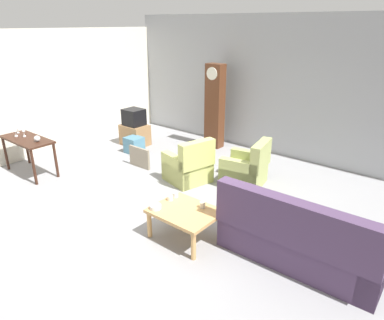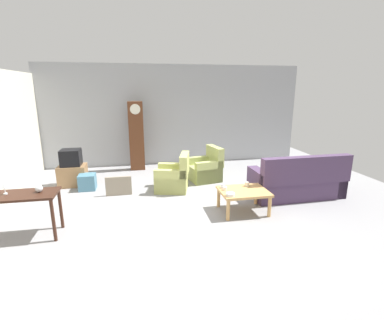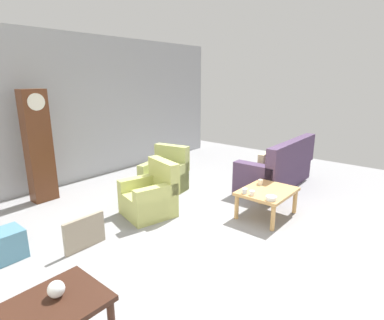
{
  "view_description": "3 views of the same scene",
  "coord_description": "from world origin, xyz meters",
  "px_view_note": "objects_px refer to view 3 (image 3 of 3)",
  "views": [
    {
      "loc": [
        3.7,
        -3.94,
        3.01
      ],
      "look_at": [
        0.32,
        0.17,
        0.88
      ],
      "focal_mm": 32.41,
      "sensor_mm": 36.0,
      "label": 1
    },
    {
      "loc": [
        -1.22,
        -5.65,
        2.46
      ],
      "look_at": [
        -0.04,
        0.43,
        0.88
      ],
      "focal_mm": 26.31,
      "sensor_mm": 36.0,
      "label": 2
    },
    {
      "loc": [
        -3.7,
        -2.75,
        2.28
      ],
      "look_at": [
        0.29,
        0.61,
        0.88
      ],
      "focal_mm": 28.86,
      "sensor_mm": 36.0,
      "label": 3
    }
  ],
  "objects_px": {
    "grandfather_clock": "(38,146)",
    "bowl_white_stacked": "(271,198)",
    "couch_floral": "(278,170)",
    "cup_cream_tall": "(260,182)",
    "armchair_olive_far": "(165,177)",
    "coffee_table_wood": "(267,194)",
    "cup_white_porcelain": "(252,193)",
    "glass_dome_cloche": "(56,289)",
    "cup_blue_rimmed": "(245,191)",
    "storage_box_blue": "(6,245)",
    "framed_picture_leaning": "(85,233)",
    "armchair_olive_near": "(150,197)"
  },
  "relations": [
    {
      "from": "grandfather_clock",
      "to": "bowl_white_stacked",
      "type": "relative_size",
      "value": 12.3
    },
    {
      "from": "couch_floral",
      "to": "cup_cream_tall",
      "type": "distance_m",
      "value": 1.41
    },
    {
      "from": "armchair_olive_far",
      "to": "coffee_table_wood",
      "type": "relative_size",
      "value": 0.96
    },
    {
      "from": "coffee_table_wood",
      "to": "cup_white_porcelain",
      "type": "xyz_separation_m",
      "value": [
        -0.37,
        0.08,
        0.1
      ]
    },
    {
      "from": "grandfather_clock",
      "to": "couch_floral",
      "type": "bearing_deg",
      "value": -40.4
    },
    {
      "from": "cup_white_porcelain",
      "to": "bowl_white_stacked",
      "type": "xyz_separation_m",
      "value": [
        0.01,
        -0.33,
        -0.01
      ]
    },
    {
      "from": "coffee_table_wood",
      "to": "cup_white_porcelain",
      "type": "height_order",
      "value": "cup_white_porcelain"
    },
    {
      "from": "glass_dome_cloche",
      "to": "cup_cream_tall",
      "type": "relative_size",
      "value": 1.28
    },
    {
      "from": "grandfather_clock",
      "to": "cup_white_porcelain",
      "type": "xyz_separation_m",
      "value": [
        1.72,
        -3.51,
        -0.55
      ]
    },
    {
      "from": "glass_dome_cloche",
      "to": "cup_blue_rimmed",
      "type": "bearing_deg",
      "value": 7.38
    },
    {
      "from": "armchair_olive_far",
      "to": "grandfather_clock",
      "type": "height_order",
      "value": "grandfather_clock"
    },
    {
      "from": "grandfather_clock",
      "to": "storage_box_blue",
      "type": "height_order",
      "value": "grandfather_clock"
    },
    {
      "from": "cup_blue_rimmed",
      "to": "cup_cream_tall",
      "type": "relative_size",
      "value": 0.92
    },
    {
      "from": "glass_dome_cloche",
      "to": "cup_white_porcelain",
      "type": "xyz_separation_m",
      "value": [
        3.34,
        0.3,
        -0.34
      ]
    },
    {
      "from": "armchair_olive_far",
      "to": "framed_picture_leaning",
      "type": "relative_size",
      "value": 1.54
    },
    {
      "from": "coffee_table_wood",
      "to": "couch_floral",
      "type": "bearing_deg",
      "value": 18.87
    },
    {
      "from": "coffee_table_wood",
      "to": "cup_blue_rimmed",
      "type": "bearing_deg",
      "value": 150.58
    },
    {
      "from": "framed_picture_leaning",
      "to": "bowl_white_stacked",
      "type": "bearing_deg",
      "value": -37.31
    },
    {
      "from": "cup_white_porcelain",
      "to": "cup_cream_tall",
      "type": "bearing_deg",
      "value": 13.92
    },
    {
      "from": "cup_white_porcelain",
      "to": "cup_cream_tall",
      "type": "distance_m",
      "value": 0.54
    },
    {
      "from": "armchair_olive_far",
      "to": "glass_dome_cloche",
      "type": "xyz_separation_m",
      "value": [
        -3.45,
        -2.37,
        0.53
      ]
    },
    {
      "from": "grandfather_clock",
      "to": "armchair_olive_near",
      "type": "bearing_deg",
      "value": -66.98
    },
    {
      "from": "coffee_table_wood",
      "to": "glass_dome_cloche",
      "type": "distance_m",
      "value": 3.74
    },
    {
      "from": "coffee_table_wood",
      "to": "glass_dome_cloche",
      "type": "height_order",
      "value": "glass_dome_cloche"
    },
    {
      "from": "couch_floral",
      "to": "cup_blue_rimmed",
      "type": "xyz_separation_m",
      "value": [
        -1.9,
        -0.31,
        0.15
      ]
    },
    {
      "from": "armchair_olive_near",
      "to": "cup_blue_rimmed",
      "type": "bearing_deg",
      "value": -57.61
    },
    {
      "from": "grandfather_clock",
      "to": "glass_dome_cloche",
      "type": "bearing_deg",
      "value": -112.97
    },
    {
      "from": "coffee_table_wood",
      "to": "grandfather_clock",
      "type": "distance_m",
      "value": 4.21
    },
    {
      "from": "grandfather_clock",
      "to": "cup_blue_rimmed",
      "type": "height_order",
      "value": "grandfather_clock"
    },
    {
      "from": "coffee_table_wood",
      "to": "glass_dome_cloche",
      "type": "relative_size",
      "value": 7.89
    },
    {
      "from": "armchair_olive_far",
      "to": "cup_blue_rimmed",
      "type": "xyz_separation_m",
      "value": [
        -0.12,
        -1.94,
        0.2
      ]
    },
    {
      "from": "cup_white_porcelain",
      "to": "cup_blue_rimmed",
      "type": "relative_size",
      "value": 1.0
    },
    {
      "from": "armchair_olive_far",
      "to": "bowl_white_stacked",
      "type": "distance_m",
      "value": 2.41
    },
    {
      "from": "armchair_olive_far",
      "to": "couch_floral",
      "type": "bearing_deg",
      "value": -42.52
    },
    {
      "from": "framed_picture_leaning",
      "to": "cup_cream_tall",
      "type": "relative_size",
      "value": 6.31
    },
    {
      "from": "grandfather_clock",
      "to": "glass_dome_cloche",
      "type": "height_order",
      "value": "grandfather_clock"
    },
    {
      "from": "armchair_olive_far",
      "to": "grandfather_clock",
      "type": "bearing_deg",
      "value": 141.79
    },
    {
      "from": "glass_dome_cloche",
      "to": "grandfather_clock",
      "type": "bearing_deg",
      "value": 67.03
    },
    {
      "from": "coffee_table_wood",
      "to": "grandfather_clock",
      "type": "xyz_separation_m",
      "value": [
        -2.09,
        3.6,
        0.65
      ]
    },
    {
      "from": "framed_picture_leaning",
      "to": "glass_dome_cloche",
      "type": "xyz_separation_m",
      "value": [
        -1.16,
        -1.64,
        0.61
      ]
    },
    {
      "from": "framed_picture_leaning",
      "to": "storage_box_blue",
      "type": "height_order",
      "value": "framed_picture_leaning"
    },
    {
      "from": "cup_white_porcelain",
      "to": "grandfather_clock",
      "type": "bearing_deg",
      "value": 116.13
    },
    {
      "from": "framed_picture_leaning",
      "to": "armchair_olive_far",
      "type": "bearing_deg",
      "value": 17.64
    },
    {
      "from": "cup_white_porcelain",
      "to": "cup_blue_rimmed",
      "type": "bearing_deg",
      "value": 92.86
    },
    {
      "from": "armchair_olive_near",
      "to": "cup_cream_tall",
      "type": "height_order",
      "value": "armchair_olive_near"
    },
    {
      "from": "armchair_olive_far",
      "to": "storage_box_blue",
      "type": "distance_m",
      "value": 3.09
    },
    {
      "from": "coffee_table_wood",
      "to": "grandfather_clock",
      "type": "relative_size",
      "value": 0.46
    },
    {
      "from": "armchair_olive_near",
      "to": "framed_picture_leaning",
      "type": "distance_m",
      "value": 1.33
    },
    {
      "from": "storage_box_blue",
      "to": "cup_blue_rimmed",
      "type": "xyz_separation_m",
      "value": [
        2.96,
        -1.76,
        0.31
      ]
    },
    {
      "from": "framed_picture_leaning",
      "to": "cup_white_porcelain",
      "type": "distance_m",
      "value": 2.57
    }
  ]
}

